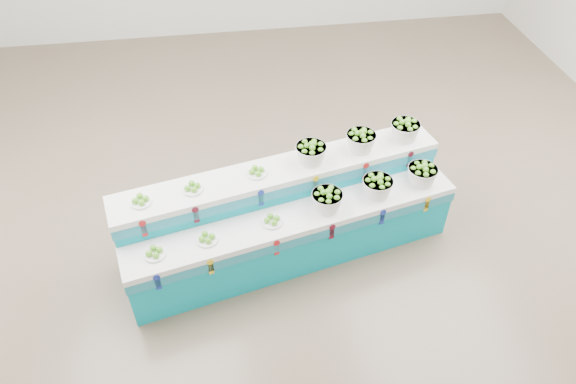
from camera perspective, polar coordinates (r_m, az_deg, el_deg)
The scene contains 14 objects.
ground at distance 6.86m, azimuth 2.02°, elevation -0.99°, with size 10.00×10.00×0.00m, color brown.
display_stand at distance 5.93m, azimuth 0.00°, elevation -2.58°, with size 3.68×0.95×1.02m, color #069DB2, non-canonical shape.
plate_lower_left at distance 5.39m, azimuth -14.04°, elevation -6.21°, with size 0.22×0.22×0.09m, color white.
plate_lower_mid at distance 5.42m, azimuth -8.63°, elevation -4.81°, with size 0.22×0.22×0.09m, color white.
plate_lower_right at distance 5.54m, azimuth -1.71°, elevation -2.96°, with size 0.22×0.22×0.09m, color white.
basket_lower_left at distance 5.66m, azimuth 4.18°, elevation -0.81°, with size 0.33×0.33×0.23m, color silver, non-canonical shape.
basket_lower_mid at distance 5.89m, azimuth 9.49°, elevation 0.64°, with size 0.33×0.33×0.23m, color silver, non-canonical shape.
basket_lower_right at distance 6.14m, azimuth 14.07°, elevation 1.89°, with size 0.33×0.33×0.23m, color silver, non-canonical shape.
plate_upper_left at distance 5.51m, azimuth -15.42°, elevation -0.79°, with size 0.22×0.22×0.09m, color white.
plate_upper_mid at distance 5.54m, azimuth -10.15°, elevation 0.54°, with size 0.22×0.22×0.09m, color white.
plate_upper_right at distance 5.65m, azimuth -3.36°, elevation 2.24°, with size 0.22×0.22×0.09m, color white.
basket_upper_left at distance 5.78m, azimuth 2.45°, elevation 4.23°, with size 0.33×0.33×0.23m, color silver, non-canonical shape.
basket_upper_mid at distance 6.00m, azimuth 7.74°, elevation 5.48°, with size 0.33×0.33×0.23m, color silver, non-canonical shape.
basket_upper_right at distance 6.25m, azimuth 12.33°, elevation 6.51°, with size 0.33×0.33×0.23m, color silver, non-canonical shape.
Camera 1 is at (-1.01, -4.91, 4.68)m, focal length 33.46 mm.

